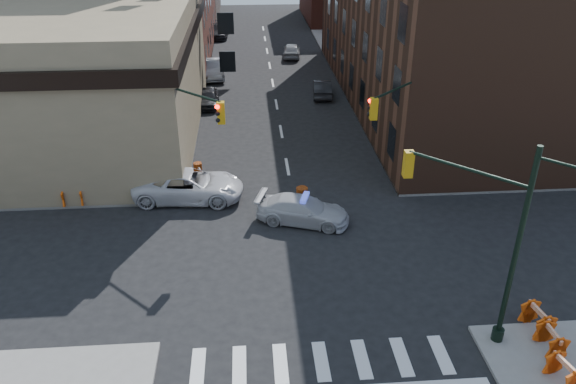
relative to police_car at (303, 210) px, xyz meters
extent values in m
plane|color=black|center=(-0.31, -3.19, -0.70)|extent=(140.00, 140.00, 0.00)
cube|color=gray|center=(-23.31, 29.56, -0.63)|extent=(34.00, 54.50, 0.15)
cube|color=gray|center=(22.69, 29.56, -0.63)|extent=(34.00, 54.50, 0.15)
cube|color=#877658|center=(-17.31, 13.31, 3.80)|extent=(22.00, 22.00, 9.00)
cube|color=#4A2C1D|center=(12.69, 19.31, 6.30)|extent=(14.00, 34.00, 14.00)
cylinder|color=black|center=(6.49, -9.49, 3.45)|extent=(0.20, 0.20, 8.00)
cylinder|color=black|center=(6.49, -9.49, -0.30)|extent=(0.44, 0.44, 0.50)
cylinder|color=black|center=(4.90, -7.90, 5.95)|extent=(3.27, 3.27, 0.12)
cube|color=#BF8C0C|center=(3.31, -6.31, 5.45)|extent=(0.35, 0.35, 1.05)
sphere|color=#FF0C05|center=(3.47, -6.15, 5.80)|extent=(0.22, 0.22, 0.22)
sphere|color=black|center=(3.47, -6.15, 5.47)|extent=(0.22, 0.22, 0.22)
sphere|color=black|center=(3.47, -6.15, 5.14)|extent=(0.22, 0.22, 0.22)
cylinder|color=black|center=(-7.11, 3.11, 3.45)|extent=(0.20, 0.20, 8.00)
cylinder|color=black|center=(-7.11, 3.11, -0.30)|extent=(0.44, 0.44, 0.50)
cylinder|color=black|center=(-5.52, 1.52, 5.95)|extent=(3.27, 3.27, 0.12)
cube|color=#BF8C0C|center=(-3.92, -0.07, 5.45)|extent=(0.35, 0.35, 1.05)
sphere|color=#FF0C05|center=(-4.08, -0.23, 5.80)|extent=(0.22, 0.22, 0.22)
sphere|color=black|center=(-4.08, -0.23, 5.47)|extent=(0.22, 0.22, 0.22)
sphere|color=black|center=(-4.08, -0.23, 5.14)|extent=(0.22, 0.22, 0.22)
cylinder|color=black|center=(6.49, 3.11, 3.45)|extent=(0.20, 0.20, 8.00)
cylinder|color=black|center=(6.49, 3.11, -0.30)|extent=(0.44, 0.44, 0.50)
cylinder|color=black|center=(4.90, 1.52, 5.95)|extent=(3.27, 3.27, 0.12)
cube|color=#BF8C0C|center=(3.31, -0.07, 5.45)|extent=(0.35, 0.35, 1.05)
sphere|color=#FF0C05|center=(3.16, 0.08, 5.80)|extent=(0.22, 0.22, 0.22)
sphere|color=black|center=(3.16, 0.08, 5.47)|extent=(0.22, 0.22, 0.22)
sphere|color=black|center=(3.16, 0.08, 5.14)|extent=(0.22, 0.22, 0.22)
cylinder|color=black|center=(7.19, 22.81, 0.75)|extent=(0.24, 0.24, 2.60)
sphere|color=#945815|center=(7.19, 22.81, 2.80)|extent=(3.00, 3.00, 3.00)
cylinder|color=black|center=(7.19, 30.81, 0.75)|extent=(0.24, 0.24, 2.60)
sphere|color=#945815|center=(7.19, 30.81, 2.80)|extent=(3.00, 3.00, 3.00)
imported|color=#B9BABE|center=(0.00, 0.00, 0.00)|extent=(5.20, 3.35, 1.40)
imported|color=silver|center=(-6.11, 3.00, 0.14)|extent=(6.26, 3.25, 1.69)
imported|color=black|center=(-5.81, 18.88, -0.02)|extent=(1.64, 4.01, 1.36)
imported|color=gray|center=(-5.78, 26.98, 0.13)|extent=(2.36, 5.20, 1.65)
imported|color=black|center=(-5.81, 43.93, 0.09)|extent=(2.48, 5.53, 1.58)
imported|color=black|center=(3.70, 20.71, 0.00)|extent=(1.86, 4.36, 1.40)
imported|color=gray|center=(2.19, 33.96, 0.03)|extent=(2.16, 4.46, 1.47)
imported|color=black|center=(-7.39, 4.44, 0.34)|extent=(0.67, 0.46, 1.78)
imported|color=black|center=(-10.04, 2.81, 0.30)|extent=(0.91, 0.76, 1.69)
imported|color=#1D222C|center=(-10.27, 5.40, 0.38)|extent=(1.18, 0.84, 1.86)
cylinder|color=#D26509|center=(0.12, 1.70, -0.14)|extent=(0.77, 0.77, 1.12)
cylinder|color=red|center=(-5.81, 5.81, -0.25)|extent=(0.54, 0.54, 0.91)
camera|label=1|loc=(-2.68, -25.14, 14.41)|focal=35.00mm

